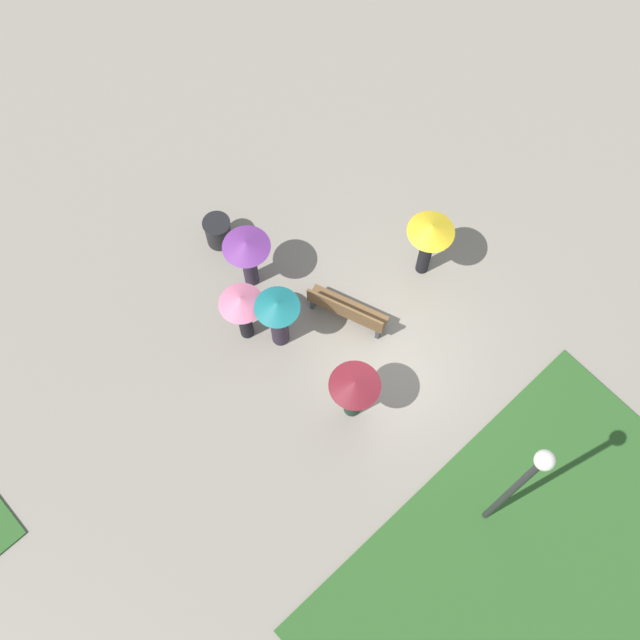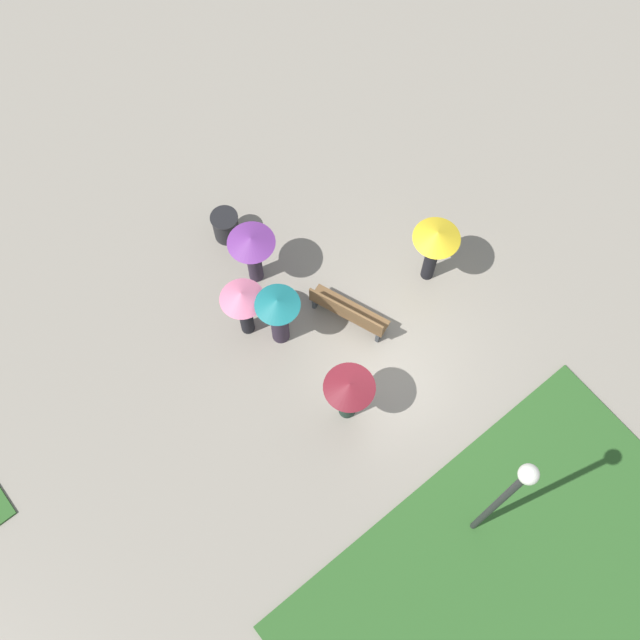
% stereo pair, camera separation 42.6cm
% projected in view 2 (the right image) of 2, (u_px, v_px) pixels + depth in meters
% --- Properties ---
extents(ground_plane, '(90.00, 90.00, 0.00)m').
position_uv_depth(ground_plane, '(386.00, 357.00, 17.21)').
color(ground_plane, gray).
extents(park_bench, '(1.81, 1.02, 0.90)m').
position_uv_depth(park_bench, '(348.00, 312.00, 17.11)').
color(park_bench, brown).
rests_on(park_bench, ground_plane).
extents(lamp_post, '(0.32, 0.32, 4.80)m').
position_uv_depth(lamp_post, '(505.00, 496.00, 12.99)').
color(lamp_post, '#2D2D30').
rests_on(lamp_post, ground_plane).
extents(trash_bin, '(0.63, 0.63, 0.78)m').
position_uv_depth(trash_bin, '(226.00, 226.00, 18.04)').
color(trash_bin, '#232326').
rests_on(trash_bin, ground_plane).
extents(crowd_person_pink, '(0.92, 0.92, 1.77)m').
position_uv_depth(crowd_person_pink, '(243.00, 303.00, 16.27)').
color(crowd_person_pink, black).
rests_on(crowd_person_pink, ground_plane).
extents(crowd_person_purple, '(1.02, 1.02, 1.72)m').
position_uv_depth(crowd_person_purple, '(252.00, 249.00, 16.85)').
color(crowd_person_purple, '#2D2333').
rests_on(crowd_person_purple, ground_plane).
extents(crowd_person_maroon, '(1.02, 1.02, 1.71)m').
position_uv_depth(crowd_person_maroon, '(349.00, 392.00, 15.63)').
color(crowd_person_maroon, '#1E3328').
rests_on(crowd_person_maroon, ground_plane).
extents(crowd_person_yellow, '(1.00, 1.00, 1.90)m').
position_uv_depth(crowd_person_yellow, '(435.00, 243.00, 16.68)').
color(crowd_person_yellow, black).
rests_on(crowd_person_yellow, ground_plane).
extents(crowd_person_teal, '(0.93, 0.93, 1.82)m').
position_uv_depth(crowd_person_teal, '(279.00, 314.00, 16.33)').
color(crowd_person_teal, '#2D2333').
rests_on(crowd_person_teal, ground_plane).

